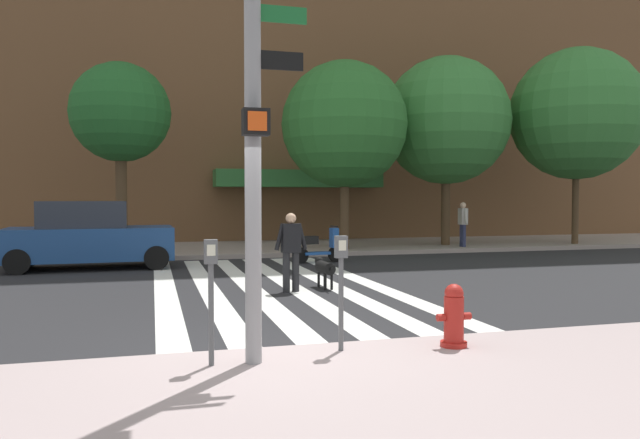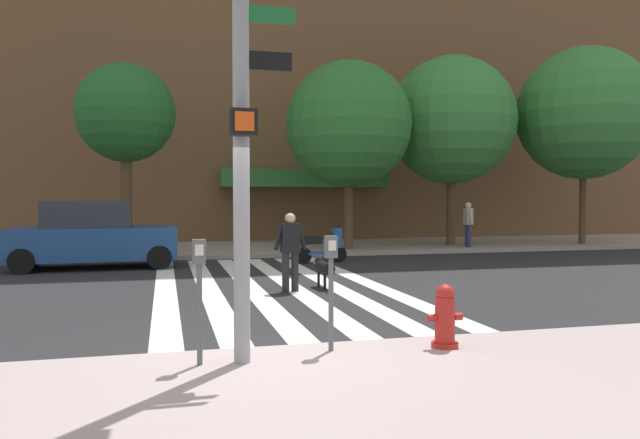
% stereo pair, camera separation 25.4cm
% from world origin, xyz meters
% --- Properties ---
extents(ground_plane, '(160.00, 160.00, 0.00)m').
position_xyz_m(ground_plane, '(0.00, 6.09, 0.00)').
color(ground_plane, '#232326').
extents(sidewalk_near, '(60.00, 5.00, 0.15)m').
position_xyz_m(sidewalk_near, '(0.00, -2.50, 0.07)').
color(sidewalk_near, '#A49191').
rests_on(sidewalk_near, ground_plane).
extents(sidewalk_far, '(80.00, 6.00, 0.15)m').
position_xyz_m(sidewalk_far, '(0.00, 15.18, 0.07)').
color(sidewalk_far, gray).
rests_on(sidewalk_far, ground_plane).
extents(crosswalk_stripes, '(4.95, 11.58, 0.01)m').
position_xyz_m(crosswalk_stripes, '(1.13, 6.09, 0.00)').
color(crosswalk_stripes, silver).
rests_on(crosswalk_stripes, ground_plane).
extents(traffic_light_pole, '(0.74, 0.46, 5.80)m').
position_xyz_m(traffic_light_pole, '(-0.31, -0.71, 3.52)').
color(traffic_light_pole, gray).
rests_on(traffic_light_pole, sidewalk_near).
extents(fire_hydrant, '(0.44, 0.32, 0.76)m').
position_xyz_m(fire_hydrant, '(2.15, -0.58, 0.52)').
color(fire_hydrant, '#A81E18').
rests_on(fire_hydrant, sidewalk_near).
extents(parking_meter_curbside, '(0.14, 0.11, 1.36)m').
position_xyz_m(parking_meter_curbside, '(-0.77, -0.64, 1.03)').
color(parking_meter_curbside, '#515456').
rests_on(parking_meter_curbside, sidewalk_near).
extents(parking_meter_second_along, '(0.14, 0.11, 1.36)m').
position_xyz_m(parking_meter_second_along, '(0.77, -0.41, 1.03)').
color(parking_meter_second_along, '#515456').
rests_on(parking_meter_second_along, sidewalk_near).
extents(parked_car_behind_first, '(4.45, 2.18, 1.87)m').
position_xyz_m(parked_car_behind_first, '(-3.06, 10.61, 0.89)').
color(parked_car_behind_first, navy).
rests_on(parked_car_behind_first, ground_plane).
extents(parked_scooter, '(1.63, 0.54, 1.11)m').
position_xyz_m(parked_scooter, '(3.44, 10.37, 0.48)').
color(parked_scooter, black).
rests_on(parked_scooter, ground_plane).
extents(street_tree_nearest, '(3.23, 3.23, 6.20)m').
position_xyz_m(street_tree_nearest, '(-2.33, 13.65, 4.70)').
color(street_tree_nearest, '#4C3823').
rests_on(street_tree_nearest, sidewalk_far).
extents(street_tree_middle, '(4.43, 4.43, 6.59)m').
position_xyz_m(street_tree_middle, '(5.16, 13.16, 4.52)').
color(street_tree_middle, '#4C3823').
rests_on(street_tree_middle, sidewalk_far).
extents(street_tree_further, '(4.87, 4.87, 7.19)m').
position_xyz_m(street_tree_further, '(9.52, 14.02, 4.90)').
color(street_tree_further, '#4C3823').
rests_on(street_tree_further, sidewalk_far).
extents(street_tree_furthest, '(5.13, 5.13, 7.64)m').
position_xyz_m(street_tree_furthest, '(14.68, 13.11, 5.23)').
color(street_tree_furthest, '#4C3823').
rests_on(street_tree_furthest, sidewalk_far).
extents(pedestrian_dog_walker, '(0.71, 0.26, 1.64)m').
position_xyz_m(pedestrian_dog_walker, '(1.40, 5.06, 0.93)').
color(pedestrian_dog_walker, black).
rests_on(pedestrian_dog_walker, ground_plane).
extents(dog_on_leash, '(0.29, 1.05, 0.65)m').
position_xyz_m(dog_on_leash, '(2.21, 5.39, 0.44)').
color(dog_on_leash, black).
rests_on(dog_on_leash, ground_plane).
extents(pedestrian_bystander, '(0.27, 0.71, 1.64)m').
position_xyz_m(pedestrian_bystander, '(9.67, 12.92, 1.08)').
color(pedestrian_bystander, '#282D4C').
rests_on(pedestrian_bystander, sidewalk_far).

